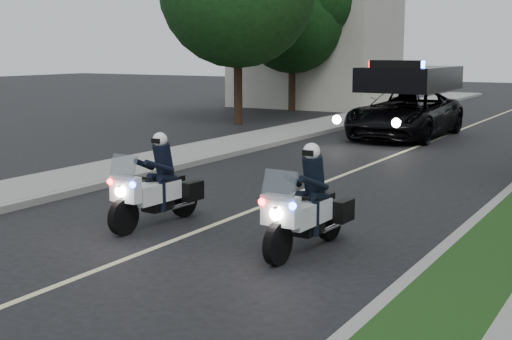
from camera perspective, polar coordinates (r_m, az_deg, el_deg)
The scene contains 12 objects.
ground at distance 12.15m, azimuth -5.30°, elevation -5.19°, with size 120.00×120.00×0.00m, color black.
curb_left at distance 22.60m, azimuth 0.89°, elevation 2.01°, with size 0.20×60.00×0.15m, color gray.
sidewalk_left at distance 23.16m, azimuth -1.49°, elevation 2.20°, with size 2.00×60.00×0.16m, color gray.
building_far at distance 39.33m, azimuth 4.85°, elevation 10.28°, with size 8.00×6.00×7.00m, color #A8A396.
lane_marking at distance 20.94m, azimuth 10.73°, elevation 1.02°, with size 0.12×50.00×0.01m, color #BFB78C.
police_moto_left at distance 12.84m, azimuth -8.03°, elevation -4.43°, with size 0.69×1.97×1.67m, color silver, non-canonical shape.
police_moto_right at distance 11.13m, azimuth 4.07°, elevation -6.57°, with size 0.70×2.00×1.70m, color silver, non-canonical shape.
police_suv at distance 25.85m, azimuth 11.93°, elevation 2.61°, with size 2.81×6.07×2.95m, color black.
bicycle at distance 31.26m, azimuth 12.56°, elevation 3.79°, with size 0.59×1.69×0.88m, color black.
cyclist at distance 31.26m, azimuth 12.56°, elevation 3.79°, with size 0.57×0.38×1.57m, color black.
tree_left_near at distance 29.76m, azimuth -1.45°, elevation 3.73°, with size 6.51×6.51×10.85m, color #164015, non-canonical shape.
tree_left_far at distance 36.28m, azimuth 2.91°, elevation 4.81°, with size 5.30×5.30×8.84m, color #103410, non-canonical shape.
Camera 1 is at (6.83, -9.55, 3.13)m, focal length 49.41 mm.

